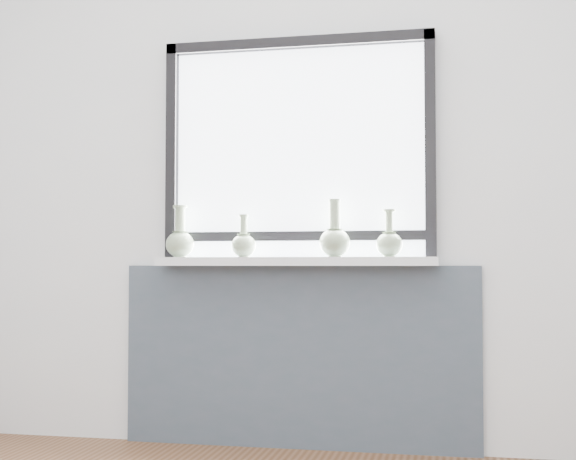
% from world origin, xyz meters
% --- Properties ---
extents(back_wall, '(3.60, 0.02, 2.60)m').
position_xyz_m(back_wall, '(0.00, 1.81, 1.30)').
color(back_wall, silver).
rests_on(back_wall, ground).
extents(apron_panel, '(1.70, 0.03, 0.86)m').
position_xyz_m(apron_panel, '(0.00, 1.78, 0.43)').
color(apron_panel, '#3E4655').
rests_on(apron_panel, ground).
extents(windowsill, '(1.32, 0.18, 0.04)m').
position_xyz_m(windowsill, '(0.00, 1.71, 0.88)').
color(windowsill, silver).
rests_on(windowsill, apron_panel).
extents(window, '(1.30, 0.06, 1.05)m').
position_xyz_m(window, '(0.00, 1.77, 1.44)').
color(window, black).
rests_on(window, windowsill).
extents(vase_a, '(0.14, 0.14, 0.25)m').
position_xyz_m(vase_a, '(-0.56, 1.69, 0.98)').
color(vase_a, '#8EA682').
rests_on(vase_a, windowsill).
extents(vase_b, '(0.12, 0.12, 0.20)m').
position_xyz_m(vase_b, '(-0.24, 1.69, 0.96)').
color(vase_b, '#8EA682').
rests_on(vase_b, windowsill).
extents(vase_c, '(0.14, 0.14, 0.27)m').
position_xyz_m(vase_c, '(0.19, 1.69, 0.98)').
color(vase_c, '#8EA682').
rests_on(vase_c, windowsill).
extents(vase_d, '(0.12, 0.12, 0.22)m').
position_xyz_m(vase_d, '(0.44, 1.71, 0.97)').
color(vase_d, '#8EA682').
rests_on(vase_d, windowsill).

